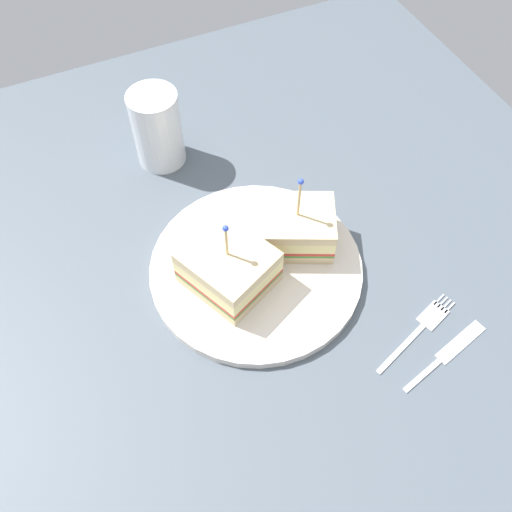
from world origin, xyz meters
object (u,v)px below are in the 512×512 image
object	(u,v)px
drink_glass	(158,131)
knife	(449,352)
fork	(424,325)
plate	(256,268)
sandwich_half_front	(228,267)
sandwich_half_back	(296,227)

from	to	relation	value
drink_glass	knife	xyz separation A→B (cm)	(-41.47, -18.83, -4.76)
drink_glass	fork	size ratio (longest dim) A/B	0.84
plate	knife	size ratio (longest dim) A/B	2.04
drink_glass	sandwich_half_front	bearing A→B (deg)	-179.29
fork	knife	xyz separation A→B (cm)	(-3.97, -0.62, 0.00)
fork	sandwich_half_back	bearing A→B (deg)	26.93
sandwich_half_front	fork	world-z (taller)	sandwich_half_front
fork	plate	bearing A→B (deg)	43.91
plate	fork	distance (cm)	20.49
sandwich_half_back	knife	world-z (taller)	sandwich_half_back
sandwich_half_back	drink_glass	bearing A→B (deg)	25.10
sandwich_half_front	sandwich_half_back	xyz separation A→B (cm)	(1.97, -9.69, -0.15)
plate	sandwich_half_back	bearing A→B (deg)	-76.56
plate	sandwich_half_back	world-z (taller)	sandwich_half_back
sandwich_half_front	plate	bearing A→B (deg)	-81.79
sandwich_half_front	drink_glass	distance (cm)	23.30
knife	drink_glass	bearing A→B (deg)	24.42
sandwich_half_front	knife	size ratio (longest dim) A/B	0.95
plate	knife	world-z (taller)	plate
sandwich_half_front	sandwich_half_back	bearing A→B (deg)	-78.54
sandwich_half_front	fork	size ratio (longest dim) A/B	0.93
sandwich_half_front	knife	xyz separation A→B (cm)	(-18.20, -18.54, -3.68)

